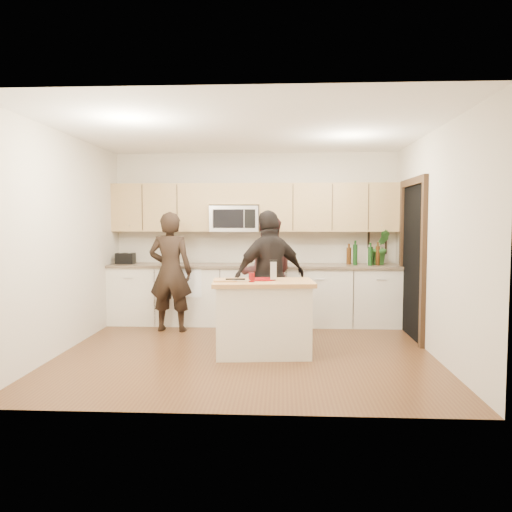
# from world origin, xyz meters

# --- Properties ---
(floor) EXTENTS (4.50, 4.50, 0.00)m
(floor) POSITION_xyz_m (0.00, 0.00, 0.00)
(floor) COLOR #54371C
(floor) RESTS_ON ground
(room_shell) EXTENTS (4.52, 4.02, 2.71)m
(room_shell) POSITION_xyz_m (0.00, 0.00, 1.73)
(room_shell) COLOR beige
(room_shell) RESTS_ON ground
(back_cabinetry) EXTENTS (4.50, 0.66, 0.94)m
(back_cabinetry) POSITION_xyz_m (0.00, 1.69, 0.47)
(back_cabinetry) COLOR silver
(back_cabinetry) RESTS_ON ground
(upper_cabinetry) EXTENTS (4.50, 0.33, 0.75)m
(upper_cabinetry) POSITION_xyz_m (0.03, 1.83, 1.84)
(upper_cabinetry) COLOR tan
(upper_cabinetry) RESTS_ON ground
(microwave) EXTENTS (0.76, 0.41, 0.40)m
(microwave) POSITION_xyz_m (-0.31, 1.80, 1.65)
(microwave) COLOR silver
(microwave) RESTS_ON ground
(doorway) EXTENTS (0.06, 1.25, 2.20)m
(doorway) POSITION_xyz_m (2.23, 0.90, 1.16)
(doorway) COLOR black
(doorway) RESTS_ON ground
(framed_picture) EXTENTS (0.30, 0.03, 0.38)m
(framed_picture) POSITION_xyz_m (1.95, 1.98, 1.28)
(framed_picture) COLOR black
(framed_picture) RESTS_ON ground
(dish_towel) EXTENTS (0.34, 0.60, 0.48)m
(dish_towel) POSITION_xyz_m (-0.95, 1.50, 0.80)
(dish_towel) COLOR white
(dish_towel) RESTS_ON ground
(island) EXTENTS (1.26, 0.80, 0.90)m
(island) POSITION_xyz_m (0.21, -0.12, 0.45)
(island) COLOR silver
(island) RESTS_ON ground
(red_plate) EXTENTS (0.31, 0.31, 0.02)m
(red_plate) POSITION_xyz_m (0.21, -0.03, 0.91)
(red_plate) COLOR maroon
(red_plate) RESTS_ON island
(box_grater) EXTENTS (0.09, 0.07, 0.23)m
(box_grater) POSITION_xyz_m (0.33, -0.10, 1.03)
(box_grater) COLOR silver
(box_grater) RESTS_ON red_plate
(drink_glass) EXTENTS (0.07, 0.07, 0.11)m
(drink_glass) POSITION_xyz_m (0.08, -0.25, 0.96)
(drink_glass) COLOR #670B0C
(drink_glass) RESTS_ON island
(cutting_board) EXTENTS (0.28, 0.19, 0.02)m
(cutting_board) POSITION_xyz_m (-0.23, -0.22, 0.91)
(cutting_board) COLOR #AA7047
(cutting_board) RESTS_ON island
(tongs) EXTENTS (0.23, 0.05, 0.02)m
(tongs) POSITION_xyz_m (-0.11, -0.21, 0.93)
(tongs) COLOR black
(tongs) RESTS_ON cutting_board
(knife) EXTENTS (0.21, 0.04, 0.01)m
(knife) POSITION_xyz_m (-0.04, -0.29, 0.92)
(knife) COLOR silver
(knife) RESTS_ON cutting_board
(toaster) EXTENTS (0.28, 0.20, 0.18)m
(toaster) POSITION_xyz_m (-2.03, 1.67, 1.03)
(toaster) COLOR black
(toaster) RESTS_ON back_cabinetry
(bottle_cluster) EXTENTS (0.53, 0.28, 0.38)m
(bottle_cluster) POSITION_xyz_m (1.73, 1.68, 1.11)
(bottle_cluster) COLOR black
(bottle_cluster) RESTS_ON back_cabinetry
(orchid) EXTENTS (0.35, 0.31, 0.55)m
(orchid) POSITION_xyz_m (1.95, 1.72, 1.22)
(orchid) COLOR #2C6729
(orchid) RESTS_ON back_cabinetry
(woman_left) EXTENTS (0.66, 0.45, 1.75)m
(woman_left) POSITION_xyz_m (-1.19, 1.13, 0.87)
(woman_left) COLOR black
(woman_left) RESTS_ON ground
(woman_center) EXTENTS (0.89, 0.73, 1.69)m
(woman_center) POSITION_xyz_m (0.22, 1.13, 0.85)
(woman_center) COLOR black
(woman_center) RESTS_ON ground
(woman_right) EXTENTS (1.10, 0.89, 1.76)m
(woman_right) POSITION_xyz_m (0.28, 0.48, 0.88)
(woman_right) COLOR black
(woman_right) RESTS_ON ground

